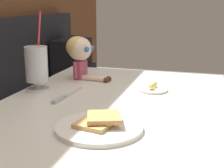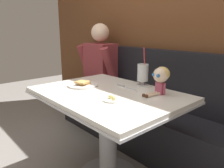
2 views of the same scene
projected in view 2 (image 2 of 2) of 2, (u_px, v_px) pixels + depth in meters
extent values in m
cube|color=brown|center=(177.00, 28.00, 2.08)|extent=(4.40, 0.08, 2.40)
cube|color=black|center=(154.00, 131.00, 2.13)|extent=(2.60, 0.48, 0.45)
cube|color=black|center=(168.00, 78.00, 2.14)|extent=(2.60, 0.10, 0.55)
cube|color=silver|center=(108.00, 94.00, 1.63)|extent=(1.10, 0.80, 0.03)
cube|color=#B7BABF|center=(108.00, 97.00, 1.64)|extent=(1.11, 0.81, 0.02)
cylinder|color=#A5A8AD|center=(108.00, 137.00, 1.72)|extent=(0.14, 0.14, 0.65)
cylinder|color=white|center=(83.00, 85.00, 1.80)|extent=(0.25, 0.25, 0.01)
cube|color=tan|center=(83.00, 83.00, 1.81)|extent=(0.11, 0.11, 0.01)
cube|color=tan|center=(82.00, 82.00, 1.78)|extent=(0.12, 0.12, 0.01)
cylinder|color=silver|center=(142.00, 85.00, 1.81)|extent=(0.10, 0.10, 0.01)
cylinder|color=silver|center=(142.00, 83.00, 1.80)|extent=(0.03, 0.03, 0.03)
cylinder|color=silver|center=(143.00, 73.00, 1.78)|extent=(0.09, 0.09, 0.14)
cylinder|color=pink|center=(143.00, 74.00, 1.78)|extent=(0.08, 0.08, 0.12)
cylinder|color=#DB383D|center=(144.00, 61.00, 1.74)|extent=(0.01, 0.03, 0.22)
cylinder|color=white|center=(112.00, 100.00, 1.43)|extent=(0.12, 0.12, 0.01)
sphere|color=#F4E07A|center=(110.00, 97.00, 1.43)|extent=(0.03, 0.03, 0.03)
sphere|color=#F4E07A|center=(114.00, 98.00, 1.41)|extent=(0.03, 0.03, 0.03)
cube|color=silver|center=(131.00, 89.00, 1.70)|extent=(0.14, 0.03, 0.00)
cube|color=#B2B5BA|center=(121.00, 85.00, 1.79)|extent=(0.09, 0.02, 0.01)
cube|color=#B74C6B|center=(160.00, 88.00, 1.56)|extent=(0.07, 0.05, 0.08)
sphere|color=beige|center=(161.00, 75.00, 1.54)|extent=(0.11, 0.11, 0.11)
ellipsoid|color=#D8B766|center=(162.00, 74.00, 1.55)|extent=(0.13, 0.12, 0.10)
sphere|color=#2D6BB2|center=(154.00, 75.00, 1.53)|extent=(0.03, 0.03, 0.03)
sphere|color=#2D6BB2|center=(158.00, 76.00, 1.50)|extent=(0.03, 0.03, 0.03)
cylinder|color=beige|center=(150.00, 94.00, 1.54)|extent=(0.04, 0.12, 0.02)
cylinder|color=beige|center=(153.00, 95.00, 1.52)|extent=(0.04, 0.12, 0.02)
sphere|color=#4C2819|center=(144.00, 95.00, 1.51)|extent=(0.03, 0.03, 0.03)
sphere|color=#4C2819|center=(146.00, 96.00, 1.49)|extent=(0.03, 0.03, 0.03)
cylinder|color=#B74C6B|center=(156.00, 87.00, 1.60)|extent=(0.02, 0.02, 0.07)
cylinder|color=#B74C6B|center=(164.00, 89.00, 1.53)|extent=(0.02, 0.02, 0.07)
cube|color=maroon|center=(101.00, 68.00, 2.65)|extent=(0.38, 0.24, 0.58)
sphere|color=beige|center=(100.00, 33.00, 2.54)|extent=(0.21, 0.21, 0.21)
cube|color=#23232D|center=(89.00, 88.00, 2.58)|extent=(0.34, 0.36, 0.14)
cylinder|color=maroon|center=(86.00, 64.00, 2.77)|extent=(0.09, 0.25, 0.48)
cylinder|color=maroon|center=(110.00, 68.00, 2.44)|extent=(0.09, 0.25, 0.48)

